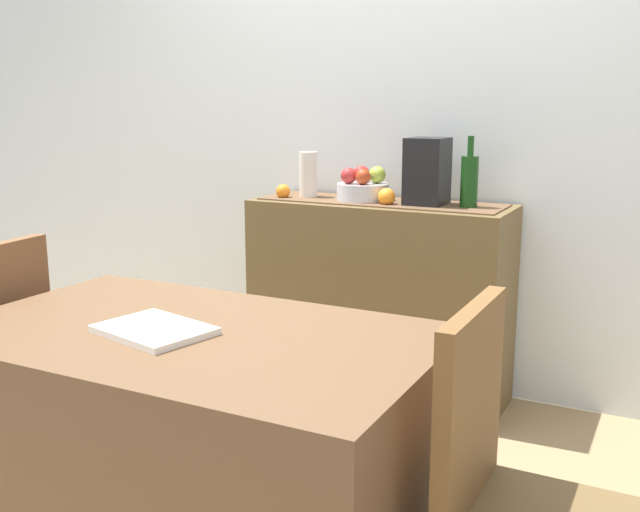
# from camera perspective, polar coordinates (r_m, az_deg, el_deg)

# --- Properties ---
(ground_plane) EXTENTS (6.40, 6.40, 0.02)m
(ground_plane) POSITION_cam_1_polar(r_m,az_deg,el_deg) (2.75, -4.44, -17.14)
(ground_plane) COLOR #987D57
(ground_plane) RESTS_ON ground
(room_wall_rear) EXTENTS (6.40, 0.06, 2.70)m
(room_wall_rear) POSITION_cam_1_polar(r_m,az_deg,el_deg) (3.46, 5.69, 12.31)
(room_wall_rear) COLOR silver
(room_wall_rear) RESTS_ON ground
(sideboard_console) EXTENTS (1.15, 0.42, 0.89)m
(sideboard_console) POSITION_cam_1_polar(r_m,az_deg,el_deg) (3.32, 4.62, -3.46)
(sideboard_console) COLOR brown
(sideboard_console) RESTS_ON ground
(table_runner) EXTENTS (1.08, 0.32, 0.01)m
(table_runner) POSITION_cam_1_polar(r_m,az_deg,el_deg) (3.23, 4.76, 4.24)
(table_runner) COLOR brown
(table_runner) RESTS_ON sideboard_console
(fruit_bowl) EXTENTS (0.23, 0.23, 0.07)m
(fruit_bowl) POSITION_cam_1_polar(r_m,az_deg,el_deg) (3.25, 3.36, 5.04)
(fruit_bowl) COLOR silver
(fruit_bowl) RESTS_ON table_runner
(apple_left) EXTENTS (0.07, 0.07, 0.07)m
(apple_left) POSITION_cam_1_polar(r_m,az_deg,el_deg) (3.20, 3.39, 6.20)
(apple_left) COLOR #A63617
(apple_left) RESTS_ON fruit_bowl
(apple_upper) EXTENTS (0.08, 0.08, 0.08)m
(apple_upper) POSITION_cam_1_polar(r_m,az_deg,el_deg) (3.25, 4.49, 6.35)
(apple_upper) COLOR #97AE37
(apple_upper) RESTS_ON fruit_bowl
(apple_rear) EXTENTS (0.07, 0.07, 0.07)m
(apple_rear) POSITION_cam_1_polar(r_m,az_deg,el_deg) (3.31, 3.25, 6.44)
(apple_rear) COLOR red
(apple_rear) RESTS_ON fruit_bowl
(apple_front) EXTENTS (0.07, 0.07, 0.07)m
(apple_front) POSITION_cam_1_polar(r_m,az_deg,el_deg) (3.23, 2.26, 6.30)
(apple_front) COLOR #AD2A29
(apple_front) RESTS_ON fruit_bowl
(wine_bottle) EXTENTS (0.07, 0.07, 0.30)m
(wine_bottle) POSITION_cam_1_polar(r_m,az_deg,el_deg) (3.09, 11.59, 5.79)
(wine_bottle) COLOR #174115
(wine_bottle) RESTS_ON sideboard_console
(coffee_maker) EXTENTS (0.16, 0.18, 0.29)m
(coffee_maker) POSITION_cam_1_polar(r_m,az_deg,el_deg) (3.14, 8.38, 6.52)
(coffee_maker) COLOR black
(coffee_maker) RESTS_ON sideboard_console
(ceramic_vase) EXTENTS (0.08, 0.08, 0.21)m
(ceramic_vase) POSITION_cam_1_polar(r_m,az_deg,el_deg) (3.37, -0.92, 6.36)
(ceramic_vase) COLOR silver
(ceramic_vase) RESTS_ON sideboard_console
(orange_loose_near_bowl) EXTENTS (0.07, 0.07, 0.07)m
(orange_loose_near_bowl) POSITION_cam_1_polar(r_m,az_deg,el_deg) (3.35, -2.91, 5.07)
(orange_loose_near_bowl) COLOR orange
(orange_loose_near_bowl) RESTS_ON sideboard_console
(orange_loose_mid) EXTENTS (0.07, 0.07, 0.07)m
(orange_loose_mid) POSITION_cam_1_polar(r_m,az_deg,el_deg) (3.13, 5.23, 4.64)
(orange_loose_mid) COLOR orange
(orange_loose_mid) RESTS_ON sideboard_console
(dining_table) EXTENTS (1.29, 0.77, 0.74)m
(dining_table) POSITION_cam_1_polar(r_m,az_deg,el_deg) (2.08, -9.70, -15.55)
(dining_table) COLOR brown
(dining_table) RESTS_ON ground
(open_book) EXTENTS (0.32, 0.27, 0.02)m
(open_book) POSITION_cam_1_polar(r_m,az_deg,el_deg) (1.93, -12.83, -5.65)
(open_book) COLOR white
(open_book) RESTS_ON dining_table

